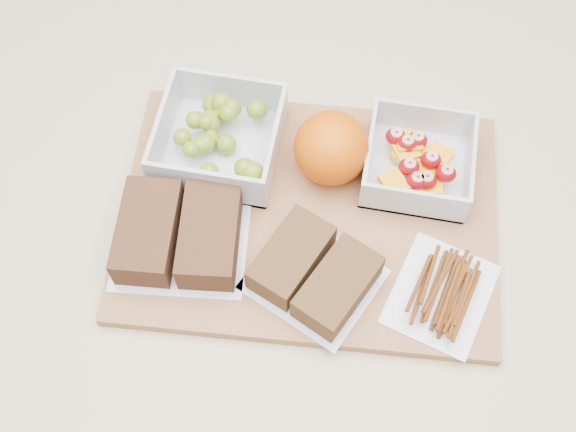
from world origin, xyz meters
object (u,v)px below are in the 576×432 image
sandwich_bag_left (179,234)px  grape_container (221,137)px  pretzel_bag (443,290)px  fruit_container (417,163)px  cutting_board (309,216)px  orange (331,148)px  sandwich_bag_center (314,273)px

sandwich_bag_left → grape_container: bearing=82.5°
sandwich_bag_left → pretzel_bag: 0.29m
fruit_container → pretzel_bag: 0.15m
fruit_container → grape_container: bearing=-177.6°
cutting_board → fruit_container: size_ratio=3.54×
cutting_board → fruit_container: (0.11, 0.08, 0.03)m
orange → sandwich_bag_center: 0.14m
grape_container → sandwich_bag_center: grape_container is taller
orange → pretzel_bag: (0.14, -0.13, -0.03)m
cutting_board → sandwich_bag_center: sandwich_bag_center is taller
fruit_container → cutting_board: bearing=-145.8°
fruit_container → sandwich_bag_center: fruit_container is taller
sandwich_bag_center → cutting_board: bearing=103.1°
fruit_container → sandwich_bag_center: bearing=-120.9°
pretzel_bag → grape_container: bearing=152.8°
orange → pretzel_bag: 0.20m
grape_container → fruit_container: grape_container is taller
cutting_board → pretzel_bag: 0.17m
sandwich_bag_left → pretzel_bag: (0.28, -0.01, -0.01)m
orange → pretzel_bag: size_ratio=0.61×
grape_container → orange: orange is taller
grape_container → sandwich_bag_center: size_ratio=0.84×
fruit_container → pretzel_bag: (0.04, -0.15, -0.01)m
grape_container → fruit_container: (0.23, 0.01, -0.00)m
cutting_board → sandwich_bag_left: (-0.13, -0.06, 0.03)m
fruit_container → sandwich_bag_left: fruit_container is taller
grape_container → orange: size_ratio=1.61×
grape_container → pretzel_bag: (0.27, -0.14, -0.01)m
sandwich_bag_left → orange: bearing=40.7°
cutting_board → sandwich_bag_left: size_ratio=2.66×
grape_container → fruit_container: bearing=2.4°
orange → sandwich_bag_center: size_ratio=0.52×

